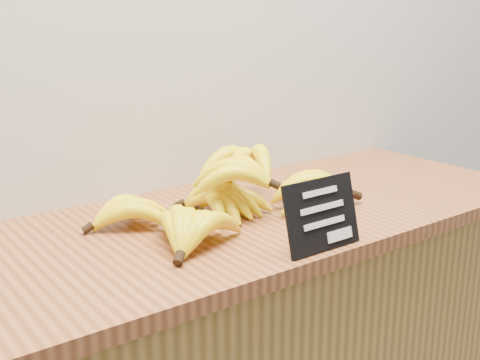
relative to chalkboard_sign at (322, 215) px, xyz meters
The scene contains 3 objects.
counter_top 0.25m from the chalkboard_sign, 100.11° to the left, with size 1.48×0.54×0.03m, color #96562E.
chalkboard_sign is the anchor object (origin of this frame).
banana_pile 0.23m from the chalkboard_sign, 95.96° to the left, with size 0.55×0.38×0.12m.
Camera 1 is at (-0.73, 1.81, 1.33)m, focal length 45.00 mm.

